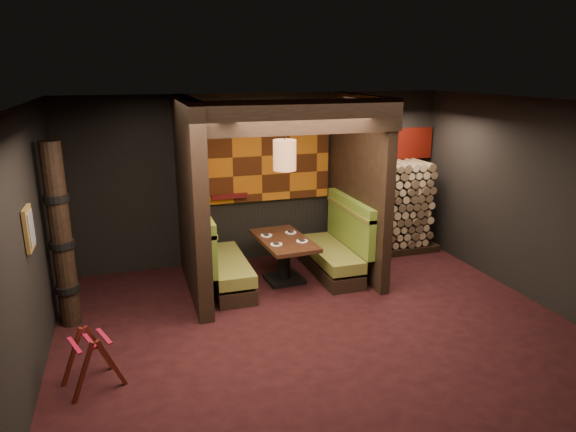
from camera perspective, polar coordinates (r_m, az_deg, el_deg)
The scene contains 23 objects.
floor at distance 6.81m, azimuth 3.39°, elevation -12.36°, with size 6.50×5.50×0.02m, color black.
ceiling at distance 6.00m, azimuth 3.85°, elevation 12.53°, with size 6.50×5.50×0.02m, color black.
wall_back at distance 8.80m, azimuth -2.88°, elevation 4.22°, with size 6.50×0.02×2.85m, color black.
wall_front at distance 3.99m, azimuth 18.31°, elevation -11.60°, with size 6.50×0.02×2.85m, color black.
wall_left at distance 5.96m, azimuth -27.15°, elevation -3.36°, with size 0.02×5.50×2.85m, color black.
wall_right at distance 8.00m, azimuth 25.96°, elevation 1.39°, with size 0.02×5.50×2.85m, color black.
partition_left at distance 7.49m, azimuth -10.71°, elevation 1.86°, with size 0.20×2.20×2.85m, color black.
partition_right at distance 8.27m, azimuth 7.79°, elevation 3.31°, with size 0.15×2.10×2.85m, color black.
header_beam at distance 6.67m, azimuth 1.38°, elevation 10.92°, with size 2.85×0.18×0.44m, color black.
tapa_back_panel at distance 8.68m, azimuth -2.99°, elevation 6.70°, with size 2.40×0.06×1.55m, color #AE5911.
tapa_side_panel at distance 7.59m, azimuth -10.15°, elevation 5.35°, with size 0.04×1.85×1.45m, color #AE5911.
lacquer_shelf at distance 8.62m, azimuth -6.53°, elevation 2.22°, with size 0.60×0.12×0.07m, color #4F0F11.
booth_bench_left at distance 7.85m, azimuth -7.51°, elevation -5.18°, with size 0.68×1.60×1.14m.
booth_bench_right at distance 8.36m, azimuth 5.38°, elevation -3.78°, with size 0.68×1.60×1.14m.
dining_table at distance 8.01m, azimuth -0.46°, elevation -4.11°, with size 0.81×1.37×0.70m.
place_settings at distance 7.93m, azimuth -0.47°, elevation -2.45°, with size 0.63×0.66×0.03m.
pendant_lamp at distance 7.57m, azimuth -0.38°, elevation 6.79°, with size 0.34×0.34×1.07m.
framed_picture at distance 5.99m, azimuth -26.83°, elevation -1.26°, with size 0.05×0.36×0.46m.
luggage_rack at distance 5.92m, azimuth -21.00°, elevation -14.52°, with size 0.70×0.60×0.64m.
totem_column at distance 7.04m, azimuth -23.89°, elevation -2.22°, with size 0.31×0.31×2.40m.
firewood_stack at distance 9.41m, azimuth 11.40°, elevation 0.90°, with size 1.73×0.70×1.64m.
mosaic_header at distance 9.48m, azimuth 10.81°, elevation 7.83°, with size 1.83×0.10×0.56m, color maroon.
bay_front_post at distance 8.53m, azimuth 7.59°, elevation 3.72°, with size 0.08×0.08×2.85m, color black.
Camera 1 is at (-2.18, -5.58, 3.22)m, focal length 32.00 mm.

